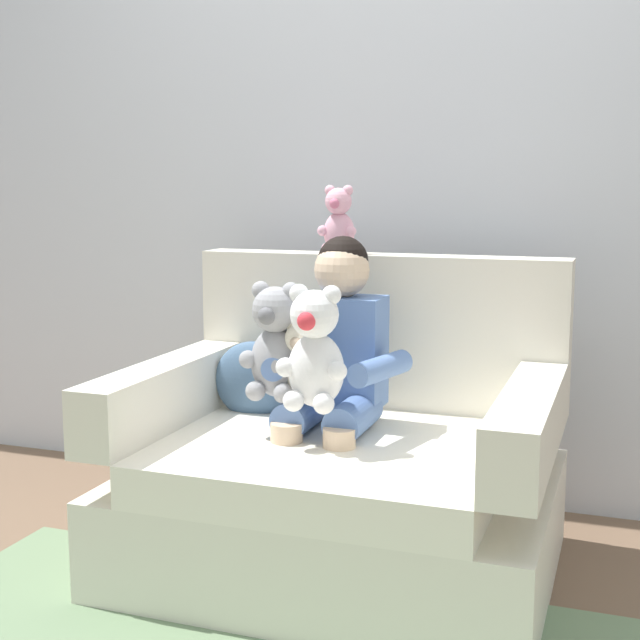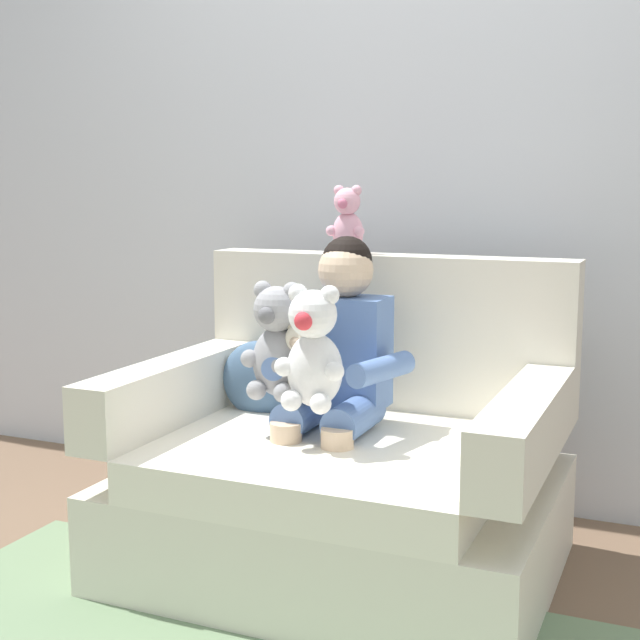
% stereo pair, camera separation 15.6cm
% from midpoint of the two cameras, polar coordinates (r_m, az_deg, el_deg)
% --- Properties ---
extents(ground_plane, '(8.00, 8.00, 0.00)m').
position_cam_midpoint_polar(ground_plane, '(2.76, 3.01, -15.90)').
color(ground_plane, brown).
extents(back_wall, '(6.00, 0.10, 2.60)m').
position_cam_midpoint_polar(back_wall, '(3.25, 8.03, 11.29)').
color(back_wall, silver).
rests_on(back_wall, ground).
extents(armchair, '(1.24, 0.96, 0.92)m').
position_cam_midpoint_polar(armchair, '(2.69, 3.40, -9.91)').
color(armchair, silver).
rests_on(armchair, ground).
extents(seated_child, '(0.45, 0.39, 0.82)m').
position_cam_midpoint_polar(seated_child, '(2.65, 2.81, -2.58)').
color(seated_child, '#597AB7').
rests_on(seated_child, armchair).
extents(plush_grey, '(0.21, 0.17, 0.35)m').
position_cam_midpoint_polar(plush_grey, '(2.58, -1.07, -1.56)').
color(plush_grey, '#9E9EA3').
rests_on(plush_grey, armchair).
extents(plush_white, '(0.21, 0.17, 0.35)m').
position_cam_midpoint_polar(plush_white, '(2.46, 1.38, -2.04)').
color(plush_white, white).
rests_on(plush_white, armchair).
extents(plush_cream, '(0.14, 0.12, 0.24)m').
position_cam_midpoint_polar(plush_cream, '(2.56, 0.58, -2.76)').
color(plush_cream, silver).
rests_on(plush_cream, armchair).
extents(plush_pink_on_backrest, '(0.14, 0.11, 0.23)m').
position_cam_midpoint_polar(plush_pink_on_backrest, '(2.94, 3.31, 6.37)').
color(plush_pink_on_backrest, '#EAA8BC').
rests_on(plush_pink_on_backrest, armchair).
extents(throw_pillow, '(0.27, 0.14, 0.26)m').
position_cam_midpoint_polar(throw_pillow, '(2.89, -2.37, -3.90)').
color(throw_pillow, slate).
rests_on(throw_pillow, armchair).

